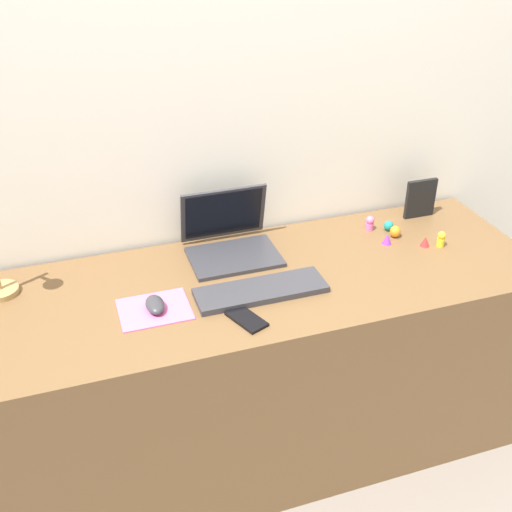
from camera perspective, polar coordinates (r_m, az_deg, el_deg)
The scene contains 15 objects.
ground_plane at distance 2.49m, azimuth 0.43°, elevation -16.53°, with size 6.00×6.00×0.00m, color slate.
back_wall at distance 2.26m, azimuth -2.43°, elevation 4.20°, with size 3.07×0.05×1.63m, color silver.
desk at distance 2.23m, azimuth 0.47°, elevation -10.11°, with size 1.87×0.64×0.74m, color brown.
laptop at distance 2.13m, azimuth -2.46°, elevation 1.73°, with size 0.30×0.26×0.21m.
keyboard at distance 1.93m, azimuth 0.45°, elevation -3.17°, with size 0.41×0.13×0.02m, color #333338.
mousepad at distance 1.89m, azimuth -9.28°, elevation -4.84°, with size 0.21×0.17×0.00m, color pink.
mouse at distance 1.87m, azimuth -9.22°, elevation -4.41°, with size 0.06×0.10×0.03m, color #333338.
cell_phone at distance 1.82m, azimuth -0.88°, elevation -5.79°, with size 0.06×0.13×0.01m, color black.
picture_frame at distance 2.43m, azimuth 14.81°, elevation 5.10°, with size 0.12×0.02×0.15m, color black.
toy_figurine_purple at distance 2.24m, azimuth 11.91°, elevation 1.54°, with size 0.03×0.03×0.04m, color purple.
toy_figurine_pink at distance 2.31m, azimuth 10.37°, elevation 3.00°, with size 0.03×0.03×0.05m.
toy_figurine_red at distance 2.25m, azimuth 15.22°, elevation 1.31°, with size 0.03×0.03×0.04m, color red.
toy_figurine_yellow at distance 2.26m, azimuth 16.64°, elevation 1.46°, with size 0.03×0.03×0.06m.
toy_figurine_orange at distance 2.28m, azimuth 12.62°, elevation 2.20°, with size 0.04×0.04×0.04m, color orange.
toy_figurine_teal at distance 2.32m, azimuth 12.04°, elevation 2.72°, with size 0.03×0.03×0.04m, color teal.
Camera 1 is at (-0.55, -1.58, 1.84)m, focal length 43.72 mm.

